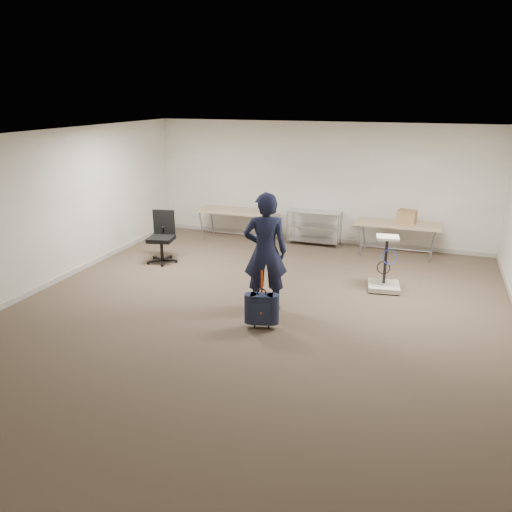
% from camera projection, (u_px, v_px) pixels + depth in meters
% --- Properties ---
extents(ground, '(9.00, 9.00, 0.00)m').
position_uv_depth(ground, '(254.00, 314.00, 8.05)').
color(ground, brown).
rests_on(ground, ground).
extents(room_shell, '(8.00, 9.00, 9.00)m').
position_uv_depth(room_shell, '(279.00, 282.00, 9.27)').
color(room_shell, beige).
rests_on(room_shell, ground).
extents(folding_table_left, '(1.80, 0.75, 0.73)m').
position_uv_depth(folding_table_left, '(235.00, 212.00, 11.98)').
color(folding_table_left, tan).
rests_on(folding_table_left, ground).
extents(folding_table_right, '(1.80, 0.75, 0.73)m').
position_uv_depth(folding_table_right, '(398.00, 226.00, 10.78)').
color(folding_table_right, tan).
rests_on(folding_table_right, ground).
extents(wire_shelf, '(1.22, 0.47, 0.80)m').
position_uv_depth(wire_shelf, '(314.00, 226.00, 11.68)').
color(wire_shelf, silver).
rests_on(wire_shelf, ground).
extents(person, '(0.83, 0.68, 1.95)m').
position_uv_depth(person, '(265.00, 252.00, 8.01)').
color(person, black).
rests_on(person, ground).
extents(suitcase, '(0.37, 0.27, 0.92)m').
position_uv_depth(suitcase, '(262.00, 309.00, 7.49)').
color(suitcase, black).
rests_on(suitcase, ground).
extents(office_chair, '(0.65, 0.65, 1.08)m').
position_uv_depth(office_chair, '(162.00, 247.00, 10.49)').
color(office_chair, black).
rests_on(office_chair, ground).
extents(equipment_cart, '(0.62, 0.62, 1.01)m').
position_uv_depth(equipment_cart, '(384.00, 276.00, 8.99)').
color(equipment_cart, beige).
rests_on(equipment_cart, ground).
extents(cardboard_box, '(0.42, 0.34, 0.29)m').
position_uv_depth(cardboard_box, '(407.00, 217.00, 10.72)').
color(cardboard_box, '#9E8249').
rests_on(cardboard_box, folding_table_right).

